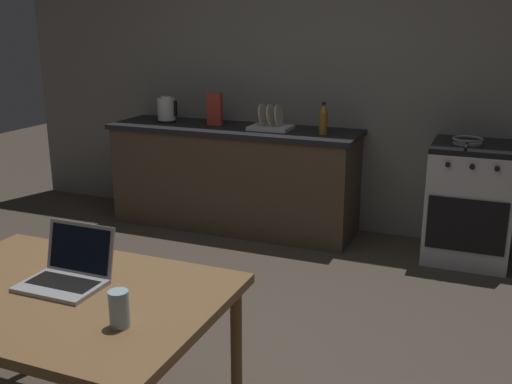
{
  "coord_description": "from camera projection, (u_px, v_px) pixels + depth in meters",
  "views": [
    {
      "loc": [
        1.42,
        -2.45,
        1.74
      ],
      "look_at": [
        0.15,
        0.67,
        0.77
      ],
      "focal_mm": 41.53,
      "sensor_mm": 36.0,
      "label": 1
    }
  ],
  "objects": [
    {
      "name": "kitchen_counter",
      "position": [
        234.0,
        177.0,
        5.13
      ],
      "size": [
        2.16,
        0.64,
        0.89
      ],
      "color": "#4C3D2D",
      "rests_on": "ground_plane"
    },
    {
      "name": "ground_plane",
      "position": [
        183.0,
        359.0,
        3.17
      ],
      "size": [
        12.0,
        12.0,
        0.0
      ],
      "primitive_type": "plane",
      "color": "#473D33"
    },
    {
      "name": "drinking_glass",
      "position": [
        119.0,
        309.0,
        2.03
      ],
      "size": [
        0.07,
        0.07,
        0.13
      ],
      "color": "#99B7C6",
      "rests_on": "dining_table"
    },
    {
      "name": "cereal_box",
      "position": [
        215.0,
        109.0,
        5.05
      ],
      "size": [
        0.13,
        0.05,
        0.27
      ],
      "color": "#B2382D",
      "rests_on": "kitchen_counter"
    },
    {
      "name": "dining_table",
      "position": [
        61.0,
        307.0,
        2.33
      ],
      "size": [
        1.28,
        0.9,
        0.72
      ],
      "color": "brown",
      "rests_on": "ground_plane"
    },
    {
      "name": "back_wall",
      "position": [
        354.0,
        64.0,
        4.84
      ],
      "size": [
        6.4,
        0.1,
        2.82
      ],
      "primitive_type": "cube",
      "color": "gray",
      "rests_on": "ground_plane"
    },
    {
      "name": "bottle",
      "position": [
        323.0,
        119.0,
        4.64
      ],
      "size": [
        0.07,
        0.07,
        0.25
      ],
      "color": "#8C601E",
      "rests_on": "kitchen_counter"
    },
    {
      "name": "laptop",
      "position": [
        67.0,
        273.0,
        2.37
      ],
      "size": [
        0.32,
        0.28,
        0.22
      ],
      "rotation": [
        0.0,
        0.0,
        0.19
      ],
      "color": "#99999E",
      "rests_on": "dining_table"
    },
    {
      "name": "stove_oven",
      "position": [
        470.0,
        202.0,
        4.43
      ],
      "size": [
        0.6,
        0.62,
        0.89
      ],
      "color": "#B7BABF",
      "rests_on": "ground_plane"
    },
    {
      "name": "electric_kettle",
      "position": [
        167.0,
        110.0,
        5.21
      ],
      "size": [
        0.19,
        0.17,
        0.23
      ],
      "color": "black",
      "rests_on": "kitchen_counter"
    },
    {
      "name": "dish_rack",
      "position": [
        271.0,
        124.0,
        4.87
      ],
      "size": [
        0.34,
        0.26,
        0.21
      ],
      "color": "silver",
      "rests_on": "kitchen_counter"
    },
    {
      "name": "frying_pan",
      "position": [
        468.0,
        141.0,
        4.29
      ],
      "size": [
        0.22,
        0.39,
        0.05
      ],
      "color": "gray",
      "rests_on": "stove_oven"
    }
  ]
}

